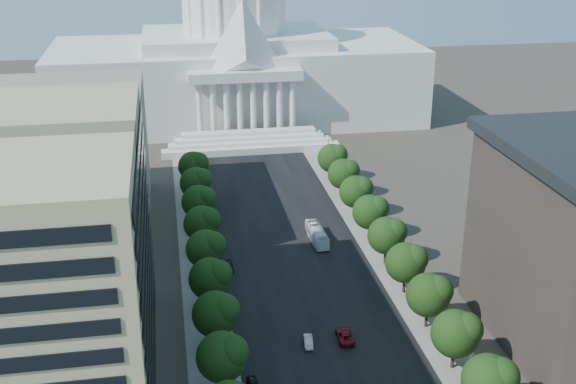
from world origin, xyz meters
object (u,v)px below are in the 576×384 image
car_silver (308,342)px  car_red (345,336)px  city_bus (317,235)px  car_dark_b (229,267)px

car_silver → car_red: size_ratio=0.73×
car_silver → car_red: (6.33, 0.58, 0.10)m
car_silver → car_red: car_red is taller
car_silver → city_bus: (9.57, 38.51, 0.94)m
car_red → car_dark_b: (-16.77, 27.94, -0.12)m
car_silver → city_bus: bearing=83.0°
car_silver → city_bus: size_ratio=0.35×
car_silver → car_dark_b: car_silver is taller
car_red → city_bus: bearing=-91.7°
car_red → car_dark_b: 32.59m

